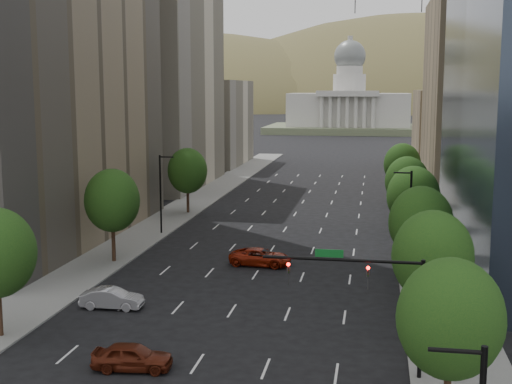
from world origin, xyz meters
The scene contains 22 objects.
sidewalk_left centered at (-15.50, 60.00, 0.07)m, with size 6.00×200.00×0.15m, color slate.
sidewalk_right centered at (15.50, 60.00, 0.07)m, with size 6.00×200.00×0.15m, color slate.
midrise_cream_left centered at (-25.00, 103.00, 17.50)m, with size 14.00×30.00×35.00m, color beige.
filler_left centered at (-25.00, 136.00, 9.00)m, with size 14.00×26.00×18.00m, color beige.
parking_tan_right centered at (25.00, 100.00, 15.00)m, with size 14.00×30.00×30.00m, color #8C7759.
filler_right centered at (25.00, 133.00, 8.00)m, with size 14.00×26.00×16.00m, color #8C7759.
tree_right_0 centered at (14.00, 25.00, 5.39)m, with size 5.20×5.20×8.39m.
tree_right_1 centered at (14.00, 36.00, 5.75)m, with size 5.20×5.20×8.75m.
tree_right_2 centered at (14.00, 48.00, 5.60)m, with size 5.20×5.20×8.61m.
tree_right_3 centered at (14.00, 60.00, 5.89)m, with size 5.20×5.20×8.89m.
tree_right_4 centered at (14.00, 74.00, 5.46)m, with size 5.20×5.20×8.46m.
tree_right_5 centered at (14.00, 90.00, 5.75)m, with size 5.20×5.20×8.75m.
tree_left_1 centered at (-14.00, 52.00, 5.96)m, with size 5.20×5.20×8.97m.
tree_left_2 centered at (-14.00, 78.00, 5.68)m, with size 5.20×5.20×8.68m.
streetlight_rn centered at (13.44, 55.00, 4.84)m, with size 1.70×0.20×9.00m.
streetlight_ln centered at (-13.44, 65.00, 4.84)m, with size 1.70×0.20×9.00m.
traffic_signal centered at (10.53, 30.00, 5.17)m, with size 9.12×0.40×7.38m.
capitol centered at (0.00, 249.71, 8.58)m, with size 60.00×40.00×35.20m.
foothills centered at (34.67, 599.39, -37.78)m, with size 720.00×413.00×263.00m.
car_maroon centered at (-3.52, 28.50, 0.81)m, with size 1.90×4.73×1.61m, color #531B0D.
car_silver centered at (-9.00, 39.01, 0.77)m, with size 1.64×4.70×1.55m, color #9E9DA3.
car_red_far centered at (-0.10, 53.33, 0.80)m, with size 2.65×5.75×1.60m, color maroon.
Camera 1 is at (10.23, -7.66, 16.40)m, focal length 47.79 mm.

